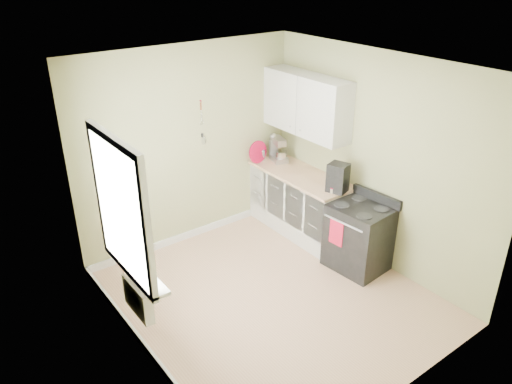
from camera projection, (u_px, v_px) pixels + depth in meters
floor at (272, 298)px, 5.91m from camera, size 3.20×3.60×0.02m
ceiling at (277, 67)px, 4.72m from camera, size 3.20×3.60×0.02m
wall_back at (189, 147)px, 6.61m from camera, size 3.20×0.02×2.70m
wall_left at (134, 243)px, 4.44m from camera, size 0.02×3.60×2.70m
wall_right at (375, 161)px, 6.18m from camera, size 0.02×3.60×2.70m
base_cabinets at (300, 204)px, 7.13m from camera, size 0.60×1.60×0.87m
countertop at (301, 175)px, 6.93m from camera, size 0.64×1.60×0.04m
upper_cabinets at (306, 104)px, 6.65m from camera, size 0.35×1.40×0.80m
window at (120, 210)px, 4.58m from camera, size 0.06×1.14×1.44m
window_sill at (135, 268)px, 4.92m from camera, size 0.18×1.14×0.04m
radiator at (138, 299)px, 5.01m from camera, size 0.12×0.50×0.35m
wall_utensils at (202, 129)px, 6.61m from camera, size 0.02×0.14×0.58m
stove at (359, 237)px, 6.30m from camera, size 0.68×0.76×0.99m
stand_mixer at (278, 150)px, 7.28m from camera, size 0.27×0.36×0.39m
kettle at (261, 154)px, 7.32m from camera, size 0.20×0.11×0.20m
coffee_maker at (338, 178)px, 6.34m from camera, size 0.28×0.29×0.38m
red_tray at (258, 152)px, 7.20m from camera, size 0.34×0.10×0.33m
jar at (332, 190)px, 6.35m from camera, size 0.07×0.07×0.08m
plant_a at (145, 264)px, 4.68m from camera, size 0.19×0.17×0.30m
plant_b at (137, 255)px, 4.81m from camera, size 0.22×0.22×0.31m
plant_c at (123, 240)px, 5.04m from camera, size 0.19×0.19×0.31m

